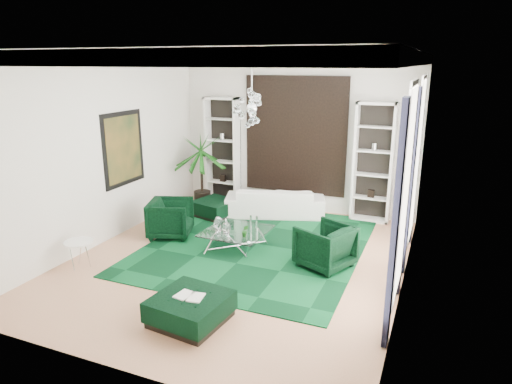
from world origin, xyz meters
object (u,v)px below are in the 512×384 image
at_px(side_table, 80,255).
at_px(sofa, 275,202).
at_px(ottoman_front, 190,309).
at_px(palm, 201,161).
at_px(coffee_table, 236,240).
at_px(ottoman_side, 216,208).
at_px(armchair_right, 325,246).
at_px(armchair_left, 171,218).

bearing_deg(side_table, sofa, 61.46).
height_order(ottoman_front, palm, palm).
height_order(sofa, coffee_table, sofa).
relative_size(sofa, palm, 1.00).
xyz_separation_m(ottoman_side, ottoman_front, (1.85, -4.37, 0.00)).
distance_m(coffee_table, ottoman_front, 2.72).
distance_m(ottoman_side, palm, 1.37).
height_order(coffee_table, palm, palm).
bearing_deg(sofa, palm, -17.85).
bearing_deg(side_table, coffee_table, 38.85).
xyz_separation_m(sofa, armchair_right, (1.87, -2.43, 0.06)).
xyz_separation_m(armchair_right, coffee_table, (-1.84, 0.11, -0.20)).
height_order(armchair_right, side_table, armchair_right).
xyz_separation_m(armchair_left, palm, (-0.43, 2.18, 0.79)).
xyz_separation_m(coffee_table, ottoman_side, (-1.35, 1.70, -0.01)).
xyz_separation_m(sofa, side_table, (-2.28, -4.19, -0.10)).
bearing_deg(sofa, coffee_table, 72.41).
height_order(coffee_table, ottoman_side, coffee_table).
relative_size(armchair_left, side_table, 1.72).
bearing_deg(side_table, armchair_left, 71.09).
distance_m(ottoman_side, side_table, 3.68).
bearing_deg(ottoman_front, armchair_right, 62.43).
height_order(sofa, armchair_right, armchair_right).
bearing_deg(coffee_table, side_table, -141.15).
height_order(armchair_right, ottoman_front, armchair_right).
distance_m(coffee_table, side_table, 2.96).
distance_m(armchair_right, coffee_table, 1.85).
distance_m(armchair_right, side_table, 4.51).
relative_size(ottoman_side, palm, 0.38).
height_order(armchair_left, armchair_right, same).
distance_m(armchair_left, side_table, 2.11).
relative_size(armchair_left, ottoman_front, 0.89).
relative_size(coffee_table, side_table, 2.31).
bearing_deg(ottoman_front, palm, 117.17).
relative_size(armchair_left, ottoman_side, 0.99).
height_order(ottoman_side, palm, palm).
height_order(ottoman_side, ottoman_front, same).
bearing_deg(armchair_right, armchair_left, -69.45).
bearing_deg(palm, coffee_table, -48.31).
height_order(armchair_right, coffee_table, armchair_right).
bearing_deg(side_table, armchair_right, 22.92).
height_order(armchair_left, ottoman_side, armchair_left).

